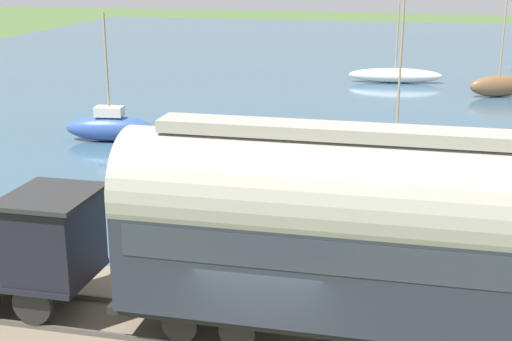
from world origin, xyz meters
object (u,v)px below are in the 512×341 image
(sailboat_brown, at_px, (498,85))
(passenger_coach, at_px, (355,229))
(sailboat_gray, at_px, (396,147))
(rowboat_off_pier, at_px, (368,236))
(steam_locomotive, at_px, (13,243))
(sailboat_blue, at_px, (110,127))
(sailboat_white, at_px, (395,75))

(sailboat_brown, bearing_deg, passenger_coach, 147.84)
(sailboat_gray, distance_m, rowboat_off_pier, 9.44)
(passenger_coach, bearing_deg, steam_locomotive, 90.00)
(sailboat_blue, height_order, rowboat_off_pier, sailboat_blue)
(sailboat_gray, xyz_separation_m, sailboat_blue, (0.25, 13.06, 0.11))
(sailboat_brown, bearing_deg, sailboat_blue, 107.85)
(steam_locomotive, xyz_separation_m, passenger_coach, (-0.00, -7.58, 0.99))
(passenger_coach, height_order, rowboat_off_pier, passenger_coach)
(passenger_coach, height_order, sailboat_gray, sailboat_gray)
(sailboat_white, relative_size, sailboat_blue, 1.08)
(passenger_coach, bearing_deg, sailboat_blue, 37.40)
(steam_locomotive, height_order, sailboat_white, sailboat_white)
(sailboat_white, distance_m, sailboat_brown, 7.35)
(steam_locomotive, height_order, rowboat_off_pier, steam_locomotive)
(sailboat_gray, bearing_deg, sailboat_brown, -5.70)
(sailboat_blue, bearing_deg, steam_locomotive, -170.03)
(sailboat_brown, height_order, sailboat_gray, sailboat_gray)
(sailboat_brown, height_order, rowboat_off_pier, sailboat_brown)
(steam_locomotive, relative_size, sailboat_brown, 0.83)
(steam_locomotive, distance_m, sailboat_brown, 34.88)
(sailboat_blue, bearing_deg, passenger_coach, -149.89)
(passenger_coach, relative_size, sailboat_white, 1.54)
(sailboat_brown, relative_size, sailboat_gray, 0.78)
(sailboat_gray, xyz_separation_m, rowboat_off_pier, (-9.43, 0.42, -0.38))
(sailboat_blue, bearing_deg, sailboat_white, -39.91)
(steam_locomotive, bearing_deg, passenger_coach, -90.00)
(passenger_coach, height_order, sailboat_brown, sailboat_brown)
(sailboat_white, relative_size, sailboat_gray, 0.80)
(steam_locomotive, height_order, sailboat_gray, sailboat_gray)
(passenger_coach, relative_size, sailboat_gray, 1.23)
(steam_locomotive, relative_size, sailboat_white, 0.81)
(passenger_coach, distance_m, sailboat_white, 35.96)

